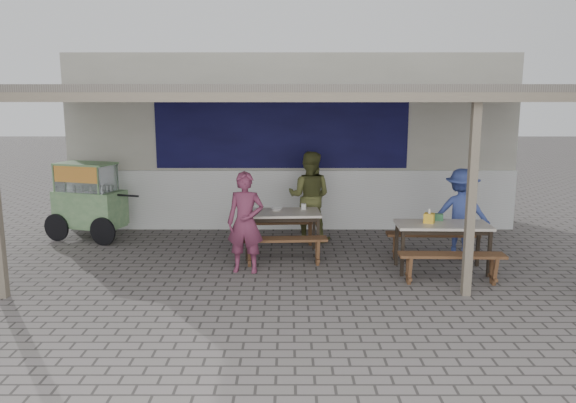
{
  "coord_description": "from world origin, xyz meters",
  "views": [
    {
      "loc": [
        -0.06,
        -8.18,
        2.66
      ],
      "look_at": [
        -0.07,
        0.9,
        0.96
      ],
      "focal_mm": 35.0,
      "sensor_mm": 36.0,
      "label": 1
    }
  ],
  "objects_px": {
    "vendor_cart": "(89,198)",
    "patron_wall_side": "(309,196)",
    "patron_street_side": "(245,222)",
    "patron_right_table": "(461,213)",
    "tissue_box": "(429,218)",
    "donation_box": "(438,217)",
    "table_right": "(442,229)",
    "condiment_bowl": "(277,209)",
    "bench_left_street": "(284,245)",
    "bench_right_wall": "(432,240)",
    "condiment_jar": "(304,206)",
    "table_left": "(282,216)",
    "bench_right_street": "(452,261)",
    "bench_left_wall": "(280,227)"
  },
  "relations": [
    {
      "from": "bench_right_street",
      "to": "tissue_box",
      "type": "xyz_separation_m",
      "value": [
        -0.18,
        0.68,
        0.49
      ]
    },
    {
      "from": "table_right",
      "to": "tissue_box",
      "type": "relative_size",
      "value": 9.56
    },
    {
      "from": "bench_left_street",
      "to": "donation_box",
      "type": "relative_size",
      "value": 9.04
    },
    {
      "from": "patron_right_table",
      "to": "donation_box",
      "type": "height_order",
      "value": "patron_right_table"
    },
    {
      "from": "bench_left_wall",
      "to": "donation_box",
      "type": "relative_size",
      "value": 9.04
    },
    {
      "from": "bench_right_wall",
      "to": "table_left",
      "type": "bearing_deg",
      "value": 175.23
    },
    {
      "from": "bench_left_street",
      "to": "bench_right_wall",
      "type": "bearing_deg",
      "value": 4.43
    },
    {
      "from": "vendor_cart",
      "to": "patron_street_side",
      "type": "height_order",
      "value": "patron_street_side"
    },
    {
      "from": "table_left",
      "to": "patron_street_side",
      "type": "bearing_deg",
      "value": -123.31
    },
    {
      "from": "table_right",
      "to": "patron_right_table",
      "type": "distance_m",
      "value": 0.99
    },
    {
      "from": "bench_right_wall",
      "to": "patron_wall_side",
      "type": "distance_m",
      "value": 2.41
    },
    {
      "from": "condiment_jar",
      "to": "patron_right_table",
      "type": "bearing_deg",
      "value": -5.73
    },
    {
      "from": "patron_street_side",
      "to": "patron_right_table",
      "type": "xyz_separation_m",
      "value": [
        3.55,
        0.86,
        -0.03
      ]
    },
    {
      "from": "table_left",
      "to": "condiment_jar",
      "type": "height_order",
      "value": "condiment_jar"
    },
    {
      "from": "tissue_box",
      "to": "donation_box",
      "type": "distance_m",
      "value": 0.25
    },
    {
      "from": "patron_street_side",
      "to": "condiment_jar",
      "type": "height_order",
      "value": "patron_street_side"
    },
    {
      "from": "tissue_box",
      "to": "patron_wall_side",
      "type": "bearing_deg",
      "value": 134.13
    },
    {
      "from": "table_left",
      "to": "table_right",
      "type": "height_order",
      "value": "same"
    },
    {
      "from": "patron_street_side",
      "to": "bench_left_street",
      "type": "bearing_deg",
      "value": 35.53
    },
    {
      "from": "table_right",
      "to": "donation_box",
      "type": "bearing_deg",
      "value": 95.94
    },
    {
      "from": "bench_left_street",
      "to": "table_right",
      "type": "bearing_deg",
      "value": -9.98
    },
    {
      "from": "bench_right_wall",
      "to": "condiment_jar",
      "type": "relative_size",
      "value": 14.91
    },
    {
      "from": "patron_wall_side",
      "to": "vendor_cart",
      "type": "bearing_deg",
      "value": 12.1
    },
    {
      "from": "table_left",
      "to": "donation_box",
      "type": "height_order",
      "value": "donation_box"
    },
    {
      "from": "table_right",
      "to": "condiment_bowl",
      "type": "height_order",
      "value": "condiment_bowl"
    },
    {
      "from": "vendor_cart",
      "to": "patron_wall_side",
      "type": "height_order",
      "value": "patron_wall_side"
    },
    {
      "from": "patron_street_side",
      "to": "table_right",
      "type": "bearing_deg",
      "value": 7.35
    },
    {
      "from": "table_right",
      "to": "bench_right_street",
      "type": "xyz_separation_m",
      "value": [
        -0.02,
        -0.62,
        -0.33
      ]
    },
    {
      "from": "patron_right_table",
      "to": "bench_left_wall",
      "type": "bearing_deg",
      "value": 7.82
    },
    {
      "from": "table_left",
      "to": "tissue_box",
      "type": "relative_size",
      "value": 8.92
    },
    {
      "from": "tissue_box",
      "to": "condiment_bowl",
      "type": "xyz_separation_m",
      "value": [
        -2.36,
        0.94,
        -0.05
      ]
    },
    {
      "from": "table_left",
      "to": "patron_right_table",
      "type": "distance_m",
      "value": 3.01
    },
    {
      "from": "table_left",
      "to": "bench_right_wall",
      "type": "bearing_deg",
      "value": -9.85
    },
    {
      "from": "bench_left_street",
      "to": "condiment_jar",
      "type": "bearing_deg",
      "value": 64.0
    },
    {
      "from": "patron_wall_side",
      "to": "bench_left_street",
      "type": "bearing_deg",
      "value": 87.31
    },
    {
      "from": "bench_left_wall",
      "to": "patron_street_side",
      "type": "height_order",
      "value": "patron_street_side"
    },
    {
      "from": "table_left",
      "to": "bench_right_wall",
      "type": "height_order",
      "value": "table_left"
    },
    {
      "from": "bench_left_street",
      "to": "bench_left_wall",
      "type": "relative_size",
      "value": 1.0
    },
    {
      "from": "table_left",
      "to": "tissue_box",
      "type": "xyz_separation_m",
      "value": [
        2.27,
        -0.84,
        0.15
      ]
    },
    {
      "from": "condiment_bowl",
      "to": "patron_wall_side",
      "type": "bearing_deg",
      "value": 56.44
    },
    {
      "from": "bench_left_street",
      "to": "patron_wall_side",
      "type": "distance_m",
      "value": 1.74
    },
    {
      "from": "patron_street_side",
      "to": "tissue_box",
      "type": "xyz_separation_m",
      "value": [
        2.81,
        0.09,
        0.05
      ]
    },
    {
      "from": "bench_right_wall",
      "to": "patron_street_side",
      "type": "height_order",
      "value": "patron_street_side"
    },
    {
      "from": "tissue_box",
      "to": "donation_box",
      "type": "relative_size",
      "value": 0.96
    },
    {
      "from": "patron_street_side",
      "to": "condiment_jar",
      "type": "xyz_separation_m",
      "value": [
        0.91,
        1.13,
        0.03
      ]
    },
    {
      "from": "donation_box",
      "to": "condiment_bowl",
      "type": "bearing_deg",
      "value": 163.26
    },
    {
      "from": "bench_right_street",
      "to": "tissue_box",
      "type": "relative_size",
      "value": 10.15
    },
    {
      "from": "bench_right_street",
      "to": "vendor_cart",
      "type": "relative_size",
      "value": 0.81
    },
    {
      "from": "condiment_jar",
      "to": "table_left",
      "type": "bearing_deg",
      "value": -152.66
    },
    {
      "from": "condiment_bowl",
      "to": "patron_street_side",
      "type": "bearing_deg",
      "value": -113.82
    }
  ]
}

